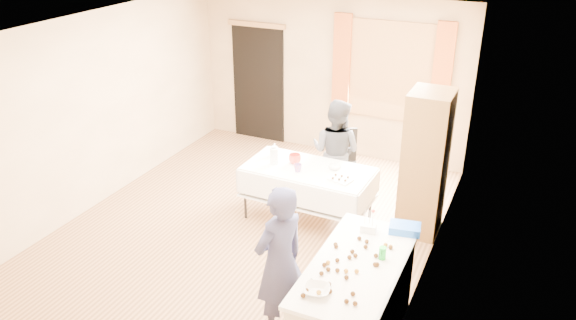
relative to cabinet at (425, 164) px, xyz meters
The scene contains 29 objects.
floor 2.35m from the cabinet, 157.12° to the right, with size 4.50×5.50×0.02m, color #9E7047.
ceiling 2.74m from the cabinet, 157.12° to the right, with size 4.50×5.50×0.02m, color white.
wall_back 2.79m from the cabinet, 136.02° to the left, with size 4.50×0.02×2.60m, color tan.
wall_front 4.13m from the cabinet, 118.93° to the right, with size 4.50×0.02×2.60m, color tan.
wall_left 4.35m from the cabinet, 168.82° to the right, with size 0.02×5.50×2.60m, color tan.
wall_right 0.96m from the cabinet, 72.18° to the right, with size 0.02×5.50×2.60m, color tan.
window_frame 2.20m from the cabinet, 117.77° to the left, with size 1.32×0.06×1.52m, color olive.
window_pane 2.19m from the cabinet, 117.96° to the left, with size 1.20×0.02×1.40m, color white.
curtain_left 2.61m from the cabinet, 134.04° to the left, with size 0.28×0.06×1.65m, color #A04B1F.
curtain_right 1.93m from the cabinet, 96.55° to the left, with size 0.28×0.06×1.65m, color #A04B1F.
doorway 3.80m from the cabinet, 150.12° to the left, with size 0.95×0.04×2.00m, color black.
door_lintel 3.93m from the cabinet, 150.52° to the left, with size 1.05×0.06×0.08m, color olive.
cabinet is the anchor object (origin of this frame).
counter 2.37m from the cabinet, 92.46° to the right, with size 0.78×1.64×0.91m.
party_table 1.52m from the cabinet, 165.24° to the right, with size 1.68×0.89×0.75m.
chair 1.49m from the cabinet, 156.33° to the left, with size 0.51×0.51×0.94m.
girl 2.58m from the cabinet, 108.44° to the right, with size 0.58×0.68×1.58m, color #252647.
woman 1.30m from the cabinet, 167.62° to the left, with size 0.79×0.64×1.49m, color black.
soda_can 2.16m from the cabinet, 87.90° to the right, with size 0.07×0.07×0.12m, color #178522.
mixing_bowl 2.87m from the cabinet, 95.51° to the right, with size 0.27×0.27×0.05m, color white.
foam_block 1.77m from the cabinet, 95.64° to the right, with size 0.15×0.10×0.08m, color white.
blue_basket 1.63m from the cabinet, 84.63° to the right, with size 0.30×0.20×0.08m, color blue.
pitcher 1.90m from the cabinet, 166.85° to the right, with size 0.11×0.11×0.22m, color silver.
cup_red 1.65m from the cabinet, 169.21° to the right, with size 0.18×0.18×0.13m, color red.
cup_rainbow 1.57m from the cabinet, 160.85° to the right, with size 0.13×0.13×0.10m, color red.
small_bowl 1.12m from the cabinet, 167.05° to the right, with size 0.20×0.20×0.05m, color white.
pastry_tray 1.06m from the cabinet, 150.10° to the right, with size 0.28×0.20×0.02m, color white.
bottle 1.98m from the cabinet, behind, with size 0.09×0.09×0.17m, color white.
cake_balls 2.43m from the cabinet, 93.72° to the right, with size 0.53×1.05×0.04m.
Camera 1 is at (3.07, -5.53, 3.86)m, focal length 35.00 mm.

